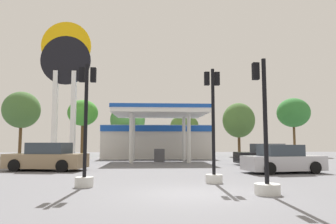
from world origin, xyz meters
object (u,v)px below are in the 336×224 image
tree_5 (293,113)px  car_0 (47,158)px  tree_0 (21,110)px  station_pole_sign (65,70)px  tree_2 (128,120)px  tree_4 (239,120)px  traffic_signal_2 (266,160)px  car_2 (266,155)px  car_1 (282,160)px  tree_3 (184,126)px  tree_1 (83,113)px  traffic_signal_0 (85,143)px  traffic_signal_1 (213,141)px

tree_5 → car_0: bearing=-141.9°
tree_0 → station_pole_sign: bearing=-52.5°
tree_2 → tree_4: bearing=-7.0°
car_0 → tree_2: bearing=80.7°
car_0 → traffic_signal_2: size_ratio=1.10×
car_2 → car_1: bearing=-102.4°
tree_2 → car_1: bearing=-66.5°
tree_3 → tree_0: bearing=179.5°
station_pole_sign → tree_5: station_pole_sign is taller
car_2 → tree_5: tree_5 is taller
tree_3 → tree_5: bearing=-4.1°
tree_1 → traffic_signal_0: bearing=-78.1°
traffic_signal_0 → traffic_signal_2: size_ratio=1.06×
car_0 → traffic_signal_0: (3.64, -7.19, 0.90)m
tree_0 → traffic_signal_1: bearing=-55.3°
traffic_signal_0 → traffic_signal_2: 6.55m
car_0 → tree_3: (10.47, 19.78, 2.97)m
car_0 → traffic_signal_1: 10.81m
tree_1 → tree_5: size_ratio=0.99×
traffic_signal_0 → tree_0: tree_0 is taller
traffic_signal_1 → traffic_signal_0: bearing=-170.2°
station_pole_sign → traffic_signal_0: 19.03m
traffic_signal_2 → tree_1: bearing=111.6°
traffic_signal_0 → traffic_signal_1: (5.09, 0.87, 0.07)m
station_pole_sign → car_2: station_pole_sign is taller
car_2 → tree_4: size_ratio=0.68×
station_pole_sign → car_0: size_ratio=2.66×
station_pole_sign → tree_0: size_ratio=1.64×
traffic_signal_0 → tree_4: bearing=62.8°
tree_1 → tree_5: bearing=-5.4°
tree_1 → traffic_signal_2: bearing=-68.4°
tree_3 → tree_4: (6.66, -0.77, 0.67)m
car_0 → tree_5: bearing=38.1°
station_pole_sign → tree_1: station_pole_sign is taller
car_1 → tree_4: 21.94m
traffic_signal_1 → tree_3: bearing=86.2°
traffic_signal_0 → tree_1: 29.35m
traffic_signal_1 → traffic_signal_2: bearing=-70.3°
traffic_signal_2 → car_0: bearing=136.4°
car_1 → traffic_signal_0: 10.94m
traffic_signal_1 → tree_1: (-11.08, 27.62, 3.67)m
car_0 → station_pole_sign: bearing=99.7°
tree_0 → tree_3: (19.93, -0.18, -1.89)m
tree_3 → traffic_signal_1: bearing=-93.8°
tree_0 → tree_5: 33.50m
traffic_signal_0 → tree_3: tree_3 is taller
car_0 → traffic_signal_1: size_ratio=1.02×
tree_2 → traffic_signal_1: bearing=-78.8°
station_pole_sign → tree_3: station_pole_sign is taller
tree_0 → tree_4: size_ratio=1.20×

